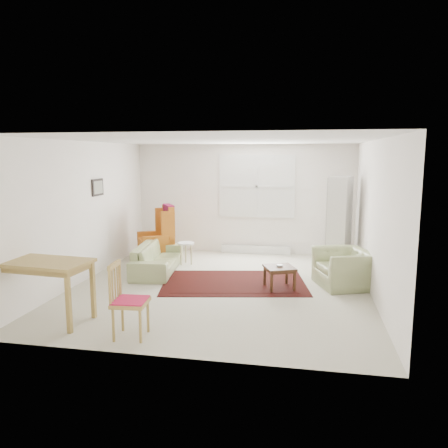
% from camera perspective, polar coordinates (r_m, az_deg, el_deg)
% --- Properties ---
extents(room, '(5.04, 5.54, 2.51)m').
position_cam_1_polar(room, '(7.59, 0.02, 1.43)').
color(room, beige).
rests_on(room, ground).
extents(rug, '(2.76, 2.04, 0.03)m').
position_cam_1_polar(rug, '(7.86, 1.32, -7.60)').
color(rug, black).
rests_on(rug, ground).
extents(sofa, '(0.92, 1.89, 0.73)m').
position_cam_1_polar(sofa, '(8.65, -8.70, -3.72)').
color(sofa, '#949E69').
rests_on(sofa, ground).
extents(armchair, '(1.13, 1.21, 0.76)m').
position_cam_1_polar(armchair, '(7.86, 15.44, -5.13)').
color(armchair, '#949E69').
rests_on(armchair, ground).
extents(wingback_chair, '(0.98, 0.97, 1.20)m').
position_cam_1_polar(wingback_chair, '(9.55, -9.02, -1.10)').
color(wingback_chair, '#C96E1E').
rests_on(wingback_chair, ground).
extents(coffee_table, '(0.62, 0.62, 0.39)m').
position_cam_1_polar(coffee_table, '(7.54, 7.23, -6.94)').
color(coffee_table, '#432614').
rests_on(coffee_table, ground).
extents(stool, '(0.41, 0.41, 0.46)m').
position_cam_1_polar(stool, '(9.14, -4.98, -3.82)').
color(stool, white).
rests_on(stool, ground).
extents(cabinet, '(0.57, 0.81, 1.83)m').
position_cam_1_polar(cabinet, '(9.17, 14.87, 0.30)').
color(cabinet, silver).
rests_on(cabinet, ground).
extents(desk, '(1.39, 0.78, 0.85)m').
position_cam_1_polar(desk, '(6.52, -22.69, -8.04)').
color(desk, '#AA8B44').
rests_on(desk, ground).
extents(desk_chair, '(0.45, 0.45, 0.95)m').
position_cam_1_polar(desk_chair, '(5.61, -12.13, -9.72)').
color(desk_chair, '#AA8B44').
rests_on(desk_chair, ground).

